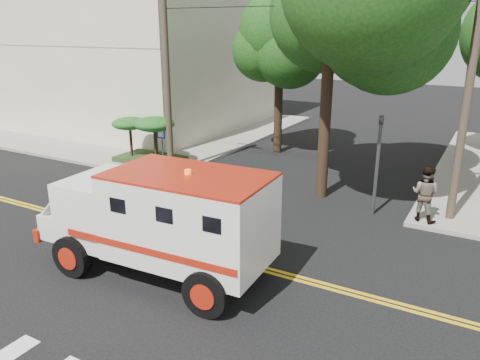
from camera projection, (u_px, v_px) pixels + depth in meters
The scene contains 12 objects.
ground at pixel (199, 252), 14.08m from camera, with size 100.00×100.00×0.00m, color black.
sidewalk_nw at pixel (145, 127), 31.54m from camera, with size 17.00×17.00×0.15m, color gray.
building_left at pixel (133, 48), 32.15m from camera, with size 16.00×14.00×10.00m, color beige.
utility_pole_left at pixel (167, 75), 20.27m from camera, with size 0.28×0.28×9.00m, color #382D23.
utility_pole_right at pixel (468, 91), 14.89m from camera, with size 0.28×0.28×9.00m, color #382D23.
tree_main at pixel (341, 4), 16.10m from camera, with size 6.08×5.70×9.85m.
tree_left at pixel (284, 43), 23.33m from camera, with size 4.48×4.20×7.70m.
traffic_signal at pixel (378, 155), 16.26m from camera, with size 0.15×0.18×3.60m.
accessibility_sign at pixel (162, 143), 21.67m from camera, with size 0.45×0.10×2.02m.
palm_planter at pixel (147, 132), 22.53m from camera, with size 3.52×2.63×2.36m.
armored_truck at pixel (162, 216), 12.30m from camera, with size 6.67×2.93×2.99m.
pedestrian_b at pixel (425, 194), 15.73m from camera, with size 0.93×0.73×1.92m, color gray.
Camera 1 is at (7.33, -10.47, 6.41)m, focal length 35.00 mm.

